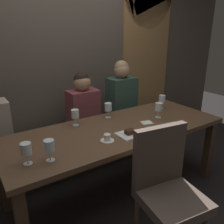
# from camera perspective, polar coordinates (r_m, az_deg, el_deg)

# --- Properties ---
(ground) EXTENTS (9.00, 9.00, 0.00)m
(ground) POSITION_cam_1_polar(r_m,az_deg,el_deg) (2.69, 1.18, -18.49)
(ground) COLOR black
(back_wall_tiled) EXTENTS (6.00, 0.12, 3.00)m
(back_wall_tiled) POSITION_cam_1_polar(r_m,az_deg,el_deg) (3.20, -11.76, 16.37)
(back_wall_tiled) COLOR brown
(back_wall_tiled) RESTS_ON ground
(arched_door) EXTENTS (0.90, 0.05, 2.55)m
(arched_door) POSITION_cam_1_polar(r_m,az_deg,el_deg) (3.87, 8.24, 15.04)
(arched_door) COLOR olive
(arched_door) RESTS_ON ground
(dining_table) EXTENTS (2.20, 0.84, 0.74)m
(dining_table) POSITION_cam_1_polar(r_m,az_deg,el_deg) (2.34, 1.30, -5.80)
(dining_table) COLOR #493422
(dining_table) RESTS_ON ground
(banquette_bench) EXTENTS (2.50, 0.44, 0.45)m
(banquette_bench) POSITION_cam_1_polar(r_m,az_deg,el_deg) (3.07, -6.36, -8.29)
(banquette_bench) COLOR #4A3C2E
(banquette_bench) RESTS_ON ground
(chair_near_side) EXTENTS (0.50, 0.50, 0.98)m
(chair_near_side) POSITION_cam_1_polar(r_m,az_deg,el_deg) (1.89, 13.05, -16.42)
(chair_near_side) COLOR brown
(chair_near_side) RESTS_ON ground
(diner_bearded) EXTENTS (0.36, 0.24, 0.73)m
(diner_bearded) POSITION_cam_1_polar(r_m,az_deg,el_deg) (2.87, -6.99, 1.98)
(diner_bearded) COLOR brown
(diner_bearded) RESTS_ON banquette_bench
(diner_far_end) EXTENTS (0.36, 0.24, 0.83)m
(diner_far_end) POSITION_cam_1_polar(r_m,az_deg,el_deg) (3.09, 2.33, 4.30)
(diner_far_end) COLOR #2D473D
(diner_far_end) RESTS_ON banquette_bench
(wine_glass_near_left) EXTENTS (0.08, 0.08, 0.16)m
(wine_glass_near_left) POSITION_cam_1_polar(r_m,az_deg,el_deg) (2.89, 12.00, 2.98)
(wine_glass_near_left) COLOR silver
(wine_glass_near_left) RESTS_ON dining_table
(wine_glass_center_back) EXTENTS (0.08, 0.08, 0.16)m
(wine_glass_center_back) POSITION_cam_1_polar(r_m,az_deg,el_deg) (1.77, -14.95, -7.97)
(wine_glass_center_back) COLOR silver
(wine_glass_center_back) RESTS_ON dining_table
(wine_glass_end_right) EXTENTS (0.08, 0.08, 0.16)m
(wine_glass_end_right) POSITION_cam_1_polar(r_m,az_deg,el_deg) (2.35, -8.91, -0.54)
(wine_glass_end_right) COLOR silver
(wine_glass_end_right) RESTS_ON dining_table
(wine_glass_near_right) EXTENTS (0.08, 0.08, 0.16)m
(wine_glass_near_right) POSITION_cam_1_polar(r_m,az_deg,el_deg) (1.77, -20.04, -8.56)
(wine_glass_near_right) COLOR silver
(wine_glass_near_right) RESTS_ON dining_table
(wine_glass_far_right) EXTENTS (0.08, 0.08, 0.16)m
(wine_glass_far_right) POSITION_cam_1_polar(r_m,az_deg,el_deg) (2.53, -0.93, 1.15)
(wine_glass_far_right) COLOR silver
(wine_glass_far_right) RESTS_ON dining_table
(wine_glass_center_front) EXTENTS (0.08, 0.08, 0.16)m
(wine_glass_center_front) POSITION_cam_1_polar(r_m,az_deg,el_deg) (2.58, 11.22, 1.07)
(wine_glass_center_front) COLOR silver
(wine_glass_center_front) RESTS_ON dining_table
(espresso_cup) EXTENTS (0.12, 0.12, 0.06)m
(espresso_cup) POSITION_cam_1_polar(r_m,az_deg,el_deg) (2.03, -1.16, -6.37)
(espresso_cup) COLOR white
(espresso_cup) RESTS_ON dining_table
(dessert_plate) EXTENTS (0.19, 0.19, 0.05)m
(dessert_plate) POSITION_cam_1_polar(r_m,az_deg,el_deg) (2.15, 4.10, -5.22)
(dessert_plate) COLOR white
(dessert_plate) RESTS_ON dining_table
(folded_napkin) EXTENTS (0.13, 0.12, 0.01)m
(folded_napkin) POSITION_cam_1_polar(r_m,az_deg,el_deg) (2.44, 8.40, -2.58)
(folded_napkin) COLOR silver
(folded_napkin) RESTS_ON dining_table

